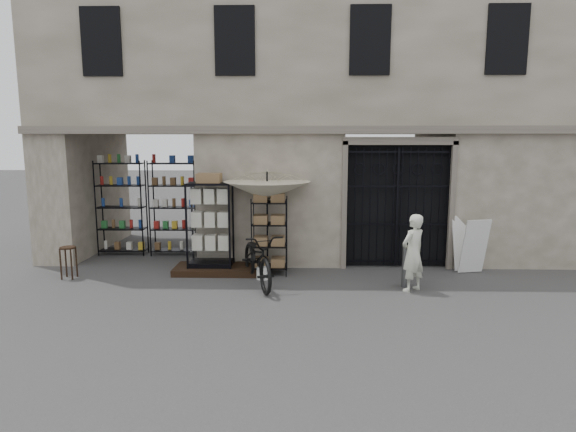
{
  "coord_description": "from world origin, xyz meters",
  "views": [
    {
      "loc": [
        -0.53,
        -9.15,
        3.01
      ],
      "look_at": [
        -0.8,
        1.4,
        1.35
      ],
      "focal_mm": 30.0,
      "sensor_mm": 36.0,
      "label": 1
    }
  ],
  "objects_px": {
    "white_bucket": "(263,273)",
    "bicycle": "(258,284)",
    "wooden_stool": "(69,262)",
    "steel_bollard": "(406,266)",
    "wire_rack": "(270,237)",
    "easel_sign": "(470,245)",
    "shopkeeper": "(411,291)",
    "display_cabinet": "(210,229)",
    "market_umbrella": "(267,186)"
  },
  "relations": [
    {
      "from": "display_cabinet",
      "to": "wooden_stool",
      "type": "relative_size",
      "value": 2.94
    },
    {
      "from": "wire_rack",
      "to": "shopkeeper",
      "type": "bearing_deg",
      "value": -2.09
    },
    {
      "from": "wooden_stool",
      "to": "steel_bollard",
      "type": "height_order",
      "value": "steel_bollard"
    },
    {
      "from": "wire_rack",
      "to": "easel_sign",
      "type": "distance_m",
      "value": 4.6
    },
    {
      "from": "display_cabinet",
      "to": "steel_bollard",
      "type": "relative_size",
      "value": 2.38
    },
    {
      "from": "market_umbrella",
      "to": "shopkeeper",
      "type": "xyz_separation_m",
      "value": [
        3.01,
        -1.32,
        -2.01
      ]
    },
    {
      "from": "market_umbrella",
      "to": "shopkeeper",
      "type": "relative_size",
      "value": 1.77
    },
    {
      "from": "market_umbrella",
      "to": "wire_rack",
      "type": "bearing_deg",
      "value": -63.31
    },
    {
      "from": "wire_rack",
      "to": "shopkeeper",
      "type": "height_order",
      "value": "wire_rack"
    },
    {
      "from": "easel_sign",
      "to": "market_umbrella",
      "type": "bearing_deg",
      "value": 168.72
    },
    {
      "from": "display_cabinet",
      "to": "steel_bollard",
      "type": "distance_m",
      "value": 4.41
    },
    {
      "from": "wire_rack",
      "to": "white_bucket",
      "type": "distance_m",
      "value": 0.87
    },
    {
      "from": "market_umbrella",
      "to": "easel_sign",
      "type": "height_order",
      "value": "market_umbrella"
    },
    {
      "from": "display_cabinet",
      "to": "market_umbrella",
      "type": "height_order",
      "value": "market_umbrella"
    },
    {
      "from": "wooden_stool",
      "to": "steel_bollard",
      "type": "relative_size",
      "value": 0.81
    },
    {
      "from": "steel_bollard",
      "to": "easel_sign",
      "type": "height_order",
      "value": "easel_sign"
    },
    {
      "from": "display_cabinet",
      "to": "bicycle",
      "type": "bearing_deg",
      "value": -19.72
    },
    {
      "from": "market_umbrella",
      "to": "white_bucket",
      "type": "relative_size",
      "value": 10.24
    },
    {
      "from": "white_bucket",
      "to": "shopkeeper",
      "type": "bearing_deg",
      "value": -13.68
    },
    {
      "from": "bicycle",
      "to": "shopkeeper",
      "type": "relative_size",
      "value": 1.37
    },
    {
      "from": "market_umbrella",
      "to": "bicycle",
      "type": "bearing_deg",
      "value": -98.33
    },
    {
      "from": "wire_rack",
      "to": "market_umbrella",
      "type": "relative_size",
      "value": 0.63
    },
    {
      "from": "wooden_stool",
      "to": "easel_sign",
      "type": "height_order",
      "value": "easel_sign"
    },
    {
      "from": "wire_rack",
      "to": "bicycle",
      "type": "relative_size",
      "value": 0.81
    },
    {
      "from": "white_bucket",
      "to": "wooden_stool",
      "type": "xyz_separation_m",
      "value": [
        -4.27,
        -0.05,
        0.24
      ]
    },
    {
      "from": "wire_rack",
      "to": "steel_bollard",
      "type": "distance_m",
      "value": 3.06
    },
    {
      "from": "wooden_stool",
      "to": "shopkeeper",
      "type": "height_order",
      "value": "wooden_stool"
    },
    {
      "from": "white_bucket",
      "to": "shopkeeper",
      "type": "relative_size",
      "value": 0.17
    },
    {
      "from": "display_cabinet",
      "to": "easel_sign",
      "type": "distance_m",
      "value": 5.96
    },
    {
      "from": "wire_rack",
      "to": "shopkeeper",
      "type": "xyz_separation_m",
      "value": [
        2.95,
        -1.21,
        -0.86
      ]
    },
    {
      "from": "shopkeeper",
      "to": "steel_bollard",
      "type": "bearing_deg",
      "value": -110.29
    },
    {
      "from": "wire_rack",
      "to": "easel_sign",
      "type": "relative_size",
      "value": 1.39
    },
    {
      "from": "easel_sign",
      "to": "white_bucket",
      "type": "bearing_deg",
      "value": 175.57
    },
    {
      "from": "white_bucket",
      "to": "display_cabinet",
      "type": "bearing_deg",
      "value": 155.91
    },
    {
      "from": "market_umbrella",
      "to": "wooden_stool",
      "type": "distance_m",
      "value": 4.68
    },
    {
      "from": "wire_rack",
      "to": "white_bucket",
      "type": "bearing_deg",
      "value": -85.31
    },
    {
      "from": "white_bucket",
      "to": "easel_sign",
      "type": "distance_m",
      "value": 4.79
    },
    {
      "from": "steel_bollard",
      "to": "display_cabinet",
      "type": "bearing_deg",
      "value": 166.04
    },
    {
      "from": "market_umbrella",
      "to": "easel_sign",
      "type": "xyz_separation_m",
      "value": [
        4.64,
        0.12,
        -1.36
      ]
    },
    {
      "from": "steel_bollard",
      "to": "shopkeeper",
      "type": "height_order",
      "value": "steel_bollard"
    },
    {
      "from": "market_umbrella",
      "to": "wooden_stool",
      "type": "relative_size",
      "value": 3.93
    },
    {
      "from": "white_bucket",
      "to": "wooden_stool",
      "type": "relative_size",
      "value": 0.38
    },
    {
      "from": "white_bucket",
      "to": "bicycle",
      "type": "xyz_separation_m",
      "value": [
        -0.07,
        -0.39,
        -0.13
      ]
    },
    {
      "from": "wire_rack",
      "to": "shopkeeper",
      "type": "relative_size",
      "value": 1.12
    },
    {
      "from": "white_bucket",
      "to": "wooden_stool",
      "type": "distance_m",
      "value": 4.28
    },
    {
      "from": "display_cabinet",
      "to": "wooden_stool",
      "type": "distance_m",
      "value": 3.16
    },
    {
      "from": "wooden_stool",
      "to": "display_cabinet",
      "type": "bearing_deg",
      "value": 11.19
    },
    {
      "from": "market_umbrella",
      "to": "bicycle",
      "type": "relative_size",
      "value": 1.29
    },
    {
      "from": "display_cabinet",
      "to": "easel_sign",
      "type": "xyz_separation_m",
      "value": [
        5.95,
        0.13,
        -0.36
      ]
    },
    {
      "from": "wooden_stool",
      "to": "shopkeeper",
      "type": "bearing_deg",
      "value": -5.45
    }
  ]
}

